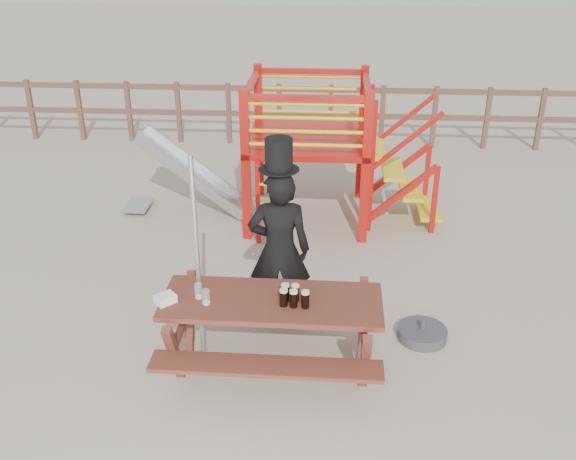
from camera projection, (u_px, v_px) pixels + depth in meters
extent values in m
plane|color=tan|center=(272.00, 362.00, 6.49)|extent=(60.00, 60.00, 0.00)
cube|color=brown|center=(305.00, 89.00, 12.29)|extent=(15.00, 0.06, 0.10)
cube|color=brown|center=(305.00, 115.00, 12.51)|extent=(15.00, 0.06, 0.10)
cube|color=brown|center=(31.00, 110.00, 12.86)|extent=(0.09, 0.09, 1.20)
cube|color=brown|center=(80.00, 111.00, 12.79)|extent=(0.09, 0.09, 1.20)
cube|color=brown|center=(129.00, 112.00, 12.73)|extent=(0.09, 0.09, 1.20)
cube|color=brown|center=(179.00, 113.00, 12.67)|extent=(0.09, 0.09, 1.20)
cube|color=brown|center=(229.00, 114.00, 12.60)|extent=(0.09, 0.09, 1.20)
cube|color=brown|center=(279.00, 114.00, 12.54)|extent=(0.09, 0.09, 1.20)
cube|color=brown|center=(330.00, 115.00, 12.48)|extent=(0.09, 0.09, 1.20)
cube|color=brown|center=(382.00, 116.00, 12.41)|extent=(0.09, 0.09, 1.20)
cube|color=brown|center=(434.00, 117.00, 12.35)|extent=(0.09, 0.09, 1.20)
cube|color=brown|center=(487.00, 119.00, 12.29)|extent=(0.09, 0.09, 1.20)
cube|color=brown|center=(540.00, 120.00, 12.23)|extent=(0.09, 0.09, 1.20)
cube|color=#B1120B|center=(246.00, 167.00, 8.58)|extent=(0.12, 0.12, 2.10)
cube|color=#B1120B|center=(366.00, 170.00, 8.48)|extent=(0.12, 0.12, 2.10)
cube|color=#B1120B|center=(259.00, 132.00, 10.02)|extent=(0.12, 0.12, 2.10)
cube|color=#B1120B|center=(362.00, 134.00, 9.92)|extent=(0.12, 0.12, 2.10)
cube|color=#B1120B|center=(308.00, 139.00, 9.18)|extent=(1.72, 1.72, 0.08)
cube|color=#B1120B|center=(306.00, 98.00, 8.12)|extent=(1.60, 0.08, 0.08)
cube|color=#B1120B|center=(311.00, 71.00, 9.55)|extent=(1.60, 0.08, 0.08)
cube|color=#B1120B|center=(251.00, 83.00, 8.89)|extent=(0.08, 1.60, 0.08)
cube|color=#B1120B|center=(367.00, 85.00, 8.78)|extent=(0.08, 1.60, 0.08)
cylinder|color=yellow|center=(306.00, 145.00, 8.39)|extent=(1.50, 0.05, 0.05)
cylinder|color=yellow|center=(310.00, 112.00, 9.82)|extent=(1.50, 0.05, 0.05)
cylinder|color=yellow|center=(306.00, 132.00, 8.31)|extent=(1.50, 0.05, 0.05)
cylinder|color=yellow|center=(311.00, 100.00, 9.74)|extent=(1.50, 0.05, 0.05)
cylinder|color=yellow|center=(306.00, 118.00, 8.23)|extent=(1.50, 0.05, 0.05)
cylinder|color=yellow|center=(311.00, 89.00, 9.67)|extent=(1.50, 0.05, 0.05)
cylinder|color=yellow|center=(306.00, 104.00, 8.15)|extent=(1.50, 0.05, 0.05)
cylinder|color=yellow|center=(311.00, 77.00, 9.59)|extent=(1.50, 0.05, 0.05)
cube|color=#B1120B|center=(258.00, 203.00, 8.63)|extent=(0.06, 0.06, 1.20)
cube|color=#B1120B|center=(284.00, 204.00, 8.61)|extent=(0.06, 0.06, 1.20)
cylinder|color=yellow|center=(272.00, 233.00, 8.82)|extent=(0.36, 0.04, 0.04)
cylinder|color=yellow|center=(271.00, 217.00, 8.71)|extent=(0.36, 0.04, 0.04)
cylinder|color=yellow|center=(271.00, 201.00, 8.61)|extent=(0.36, 0.04, 0.04)
cylinder|color=yellow|center=(271.00, 185.00, 8.50)|extent=(0.36, 0.04, 0.04)
cylinder|color=yellow|center=(271.00, 168.00, 8.40)|extent=(0.36, 0.04, 0.04)
cube|color=yellow|center=(374.00, 149.00, 9.18)|extent=(0.30, 0.90, 0.06)
cube|color=yellow|center=(392.00, 169.00, 9.29)|extent=(0.30, 0.90, 0.06)
cube|color=yellow|center=(410.00, 189.00, 9.40)|extent=(0.30, 0.90, 0.06)
cube|color=yellow|center=(428.00, 208.00, 9.52)|extent=(0.30, 0.90, 0.06)
cube|color=#B1120B|center=(403.00, 193.00, 8.96)|extent=(0.95, 0.08, 0.86)
cube|color=#B1120B|center=(397.00, 170.00, 9.76)|extent=(0.95, 0.08, 0.86)
cube|color=#BABDC2|center=(194.00, 174.00, 9.54)|extent=(1.53, 0.55, 1.21)
cube|color=#BABDC2|center=(190.00, 178.00, 9.28)|extent=(1.58, 0.04, 1.28)
cube|color=#BABDC2|center=(197.00, 165.00, 9.77)|extent=(1.58, 0.04, 1.28)
cube|color=#BABDC2|center=(138.00, 205.00, 9.83)|extent=(0.35, 0.55, 0.05)
cube|color=maroon|center=(272.00, 302.00, 6.06)|extent=(2.09, 0.80, 0.05)
cube|color=maroon|center=(266.00, 366.00, 5.68)|extent=(2.09, 0.31, 0.04)
cube|color=maroon|center=(278.00, 298.00, 6.71)|extent=(2.09, 0.31, 0.04)
cube|color=maroon|center=(183.00, 333.00, 6.30)|extent=(0.09, 1.25, 0.75)
cube|color=maroon|center=(364.00, 341.00, 6.18)|extent=(0.09, 1.25, 0.75)
imported|color=black|center=(279.00, 251.00, 6.74)|extent=(0.68, 0.46, 1.81)
cube|color=#0D9629|center=(280.00, 226.00, 6.77)|extent=(0.07, 0.02, 0.42)
cylinder|color=black|center=(279.00, 169.00, 6.34)|extent=(0.41, 0.41, 0.01)
cylinder|color=black|center=(279.00, 154.00, 6.27)|extent=(0.28, 0.28, 0.31)
cube|color=white|center=(279.00, 139.00, 6.35)|extent=(0.14, 0.01, 0.04)
cylinder|color=#B2B2B7|center=(198.00, 263.00, 6.12)|extent=(0.05, 0.05, 2.17)
cylinder|color=#3B3B40|center=(422.00, 333.00, 6.84)|extent=(0.53, 0.53, 0.12)
cylinder|color=#3B3B40|center=(423.00, 325.00, 6.79)|extent=(0.06, 0.06, 0.10)
cube|color=white|center=(165.00, 299.00, 5.98)|extent=(0.23, 0.23, 0.08)
cylinder|color=black|center=(284.00, 299.00, 5.92)|extent=(0.08, 0.08, 0.15)
cylinder|color=beige|center=(284.00, 291.00, 5.88)|extent=(0.08, 0.08, 0.02)
cylinder|color=black|center=(294.00, 300.00, 5.91)|extent=(0.08, 0.08, 0.15)
cylinder|color=beige|center=(294.00, 292.00, 5.87)|extent=(0.08, 0.08, 0.02)
cylinder|color=black|center=(305.00, 300.00, 5.90)|extent=(0.08, 0.08, 0.15)
cylinder|color=beige|center=(305.00, 292.00, 5.86)|extent=(0.08, 0.08, 0.02)
cylinder|color=black|center=(285.00, 293.00, 6.01)|extent=(0.08, 0.08, 0.15)
cylinder|color=beige|center=(285.00, 285.00, 5.97)|extent=(0.08, 0.08, 0.02)
cylinder|color=black|center=(295.00, 294.00, 6.00)|extent=(0.08, 0.08, 0.15)
cylinder|color=beige|center=(295.00, 286.00, 5.96)|extent=(0.08, 0.08, 0.02)
cylinder|color=silver|center=(198.00, 291.00, 6.04)|extent=(0.08, 0.08, 0.15)
cylinder|color=beige|center=(199.00, 297.00, 6.07)|extent=(0.07, 0.07, 0.02)
cylinder|color=silver|center=(206.00, 297.00, 5.95)|extent=(0.08, 0.08, 0.15)
cylinder|color=beige|center=(206.00, 303.00, 5.97)|extent=(0.07, 0.07, 0.02)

